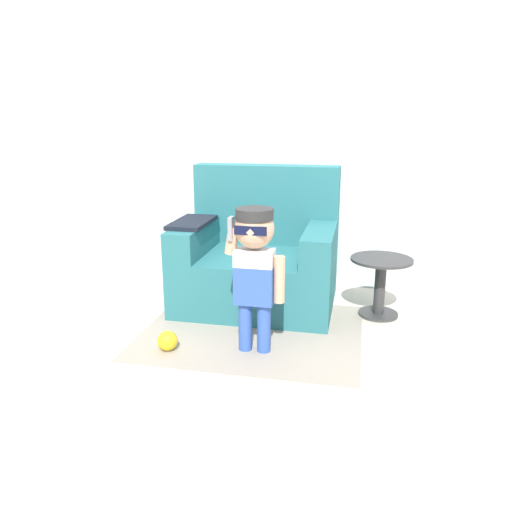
{
  "coord_description": "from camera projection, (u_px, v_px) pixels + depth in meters",
  "views": [
    {
      "loc": [
        0.82,
        -3.34,
        1.35
      ],
      "look_at": [
        0.17,
        -0.29,
        0.48
      ],
      "focal_mm": 35.0,
      "sensor_mm": 36.0,
      "label": 1
    }
  ],
  "objects": [
    {
      "name": "ground_plane",
      "position": [
        242.0,
        307.0,
        3.67
      ],
      "size": [
        10.0,
        10.0,
        0.0
      ],
      "primitive_type": "plane",
      "color": "beige"
    },
    {
      "name": "wall_back",
      "position": [
        261.0,
        124.0,
        3.95
      ],
      "size": [
        10.0,
        0.05,
        2.6
      ],
      "color": "silver",
      "rests_on": "ground_plane"
    },
    {
      "name": "armchair",
      "position": [
        259.0,
        258.0,
        3.7
      ],
      "size": [
        1.13,
        0.88,
        1.0
      ],
      "color": "#286B70",
      "rests_on": "ground_plane"
    },
    {
      "name": "person_child",
      "position": [
        255.0,
        258.0,
        2.84
      ],
      "size": [
        0.35,
        0.27,
        0.87
      ],
      "color": "#3356AD",
      "rests_on": "ground_plane"
    },
    {
      "name": "side_table",
      "position": [
        380.0,
        281.0,
        3.46
      ],
      "size": [
        0.42,
        0.42,
        0.42
      ],
      "color": "#333333",
      "rests_on": "ground_plane"
    },
    {
      "name": "rug",
      "position": [
        252.0,
        331.0,
        3.26
      ],
      "size": [
        1.4,
        1.17,
        0.01
      ],
      "color": "#9E9384",
      "rests_on": "ground_plane"
    },
    {
      "name": "toy_ball",
      "position": [
        167.0,
        341.0,
        2.98
      ],
      "size": [
        0.12,
        0.12,
        0.12
      ],
      "color": "yellow",
      "rests_on": "ground_plane"
    }
  ]
}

